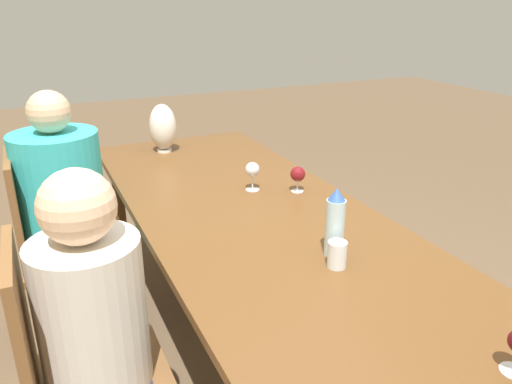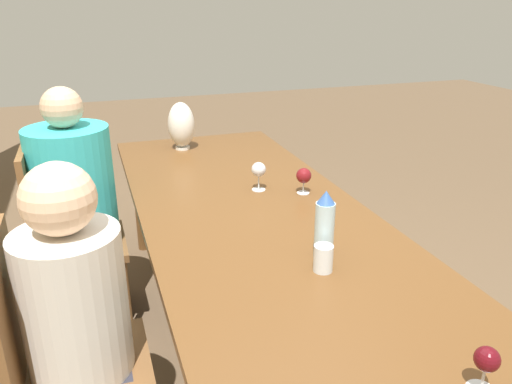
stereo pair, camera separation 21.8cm
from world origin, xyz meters
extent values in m
plane|color=brown|center=(0.00, 0.00, 0.00)|extent=(14.00, 14.00, 0.00)
cube|color=brown|center=(0.00, 0.00, 0.72)|extent=(3.02, 1.00, 0.04)
cylinder|color=brown|center=(1.41, -0.40, 0.35)|extent=(0.07, 0.07, 0.70)
cylinder|color=brown|center=(1.41, 0.40, 0.35)|extent=(0.07, 0.07, 0.70)
cylinder|color=#ADCCD6|center=(-0.32, -0.10, 0.85)|extent=(0.07, 0.07, 0.22)
cone|color=#33599E|center=(-0.32, -0.10, 0.98)|extent=(0.06, 0.06, 0.05)
cylinder|color=silver|center=(-0.40, -0.06, 0.79)|extent=(0.07, 0.07, 0.10)
cylinder|color=silver|center=(1.25, 0.12, 0.75)|extent=(0.09, 0.09, 0.01)
ellipsoid|color=silver|center=(1.25, 0.12, 0.90)|extent=(0.17, 0.17, 0.28)
cylinder|color=silver|center=(0.30, -0.30, 0.74)|extent=(0.06, 0.06, 0.00)
cylinder|color=silver|center=(0.30, -0.30, 0.77)|extent=(0.01, 0.01, 0.06)
sphere|color=maroon|center=(0.30, -0.30, 0.83)|extent=(0.07, 0.07, 0.07)
cylinder|color=silver|center=(-1.05, -0.17, 0.78)|extent=(0.01, 0.01, 0.06)
sphere|color=#510C14|center=(-1.05, -0.17, 0.83)|extent=(0.06, 0.06, 0.06)
cylinder|color=silver|center=(0.41, -0.10, 0.74)|extent=(0.07, 0.07, 0.00)
cylinder|color=silver|center=(0.41, -0.10, 0.78)|extent=(0.01, 0.01, 0.07)
sphere|color=silver|center=(0.41, -0.10, 0.85)|extent=(0.07, 0.07, 0.07)
cube|color=brown|center=(-0.30, 0.77, 0.44)|extent=(0.44, 0.44, 0.04)
cube|color=brown|center=(-0.30, 0.97, 0.72)|extent=(0.40, 0.03, 0.52)
cylinder|color=brown|center=(-0.11, 0.58, 0.21)|extent=(0.04, 0.04, 0.42)
cube|color=brown|center=(0.68, 0.77, 0.44)|extent=(0.44, 0.44, 0.04)
cube|color=brown|center=(0.68, 0.97, 0.72)|extent=(0.40, 0.03, 0.52)
cylinder|color=brown|center=(0.49, 0.58, 0.21)|extent=(0.04, 0.04, 0.42)
cylinder|color=brown|center=(0.87, 0.58, 0.21)|extent=(0.04, 0.04, 0.42)
cylinder|color=brown|center=(0.49, 0.96, 0.21)|extent=(0.04, 0.04, 0.42)
cylinder|color=brown|center=(0.87, 0.96, 0.21)|extent=(0.04, 0.04, 0.42)
cylinder|color=beige|center=(-0.30, 0.77, 0.72)|extent=(0.34, 0.34, 0.51)
sphere|color=beige|center=(-0.30, 0.77, 1.08)|extent=(0.23, 0.23, 0.23)
cube|color=#2D2D38|center=(0.68, 0.70, 0.23)|extent=(0.30, 0.22, 0.46)
cylinder|color=#33B7BC|center=(0.68, 0.77, 0.76)|extent=(0.40, 0.40, 0.60)
sphere|color=#D6A884|center=(0.68, 0.77, 1.16)|extent=(0.19, 0.19, 0.19)
camera|label=1|loc=(-1.70, 0.86, 1.64)|focal=35.00mm
camera|label=2|loc=(-1.78, 0.65, 1.64)|focal=35.00mm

